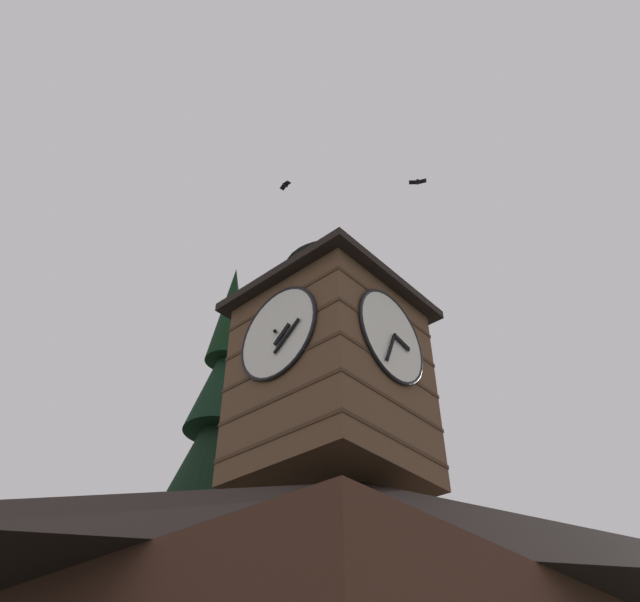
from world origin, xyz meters
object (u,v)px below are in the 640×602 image
Objects in this scene: pine_tree_behind at (207,531)px; moon at (190,516)px; pine_tree_aside at (403,567)px; flying_bird_low at (285,185)px; flying_bird_high at (418,182)px; clock_tower at (331,366)px.

pine_tree_behind is 11.50× the size of moon.
pine_tree_behind reaches higher than moon.
pine_tree_aside is 10.90× the size of moon.
flying_bird_low is (17.32, 26.81, 1.14)m from moon.
pine_tree_aside is 28.99× the size of flying_bird_high.
flying_bird_high is (13.27, 29.71, 2.56)m from moon.
pine_tree_aside is 13.59m from flying_bird_high.
pine_tree_behind is at bearing -105.86° from clock_tower.
flying_bird_low is (1.22, -0.93, 7.17)m from clock_tower.
pine_tree_behind is 41.67× the size of flying_bird_low.
clock_tower is 0.42× the size of pine_tree_behind.
moon is 32.65m from flying_bird_high.
pine_tree_aside is at bearing -166.59° from flying_bird_low.
clock_tower is at bearing -34.84° from flying_bird_high.
moon is at bearing -114.07° from flying_bird_high.
flying_bird_high is at bearing 65.93° from moon.
flying_bird_low is at bearing 57.14° from moon.
flying_bird_low is at bearing -35.64° from flying_bird_high.
flying_bird_low reaches higher than clock_tower.
pine_tree_aside is 39.49× the size of flying_bird_low.
flying_bird_low is at bearing -37.44° from clock_tower.
moon is (-16.10, -27.75, 6.02)m from clock_tower.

